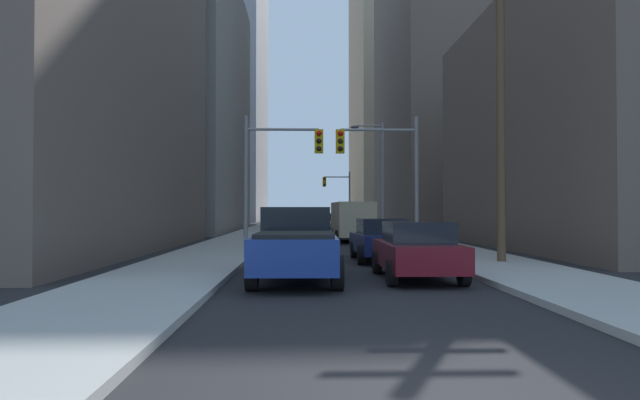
% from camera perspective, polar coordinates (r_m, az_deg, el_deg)
% --- Properties ---
extents(sidewalk_left, '(3.34, 160.00, 0.15)m').
position_cam_1_polar(sidewalk_left, '(55.16, -5.51, -2.82)').
color(sidewalk_left, '#9E9E99').
rests_on(sidewalk_left, ground).
extents(sidewalk_right, '(3.34, 160.00, 0.15)m').
position_cam_1_polar(sidewalk_right, '(55.39, 4.62, -2.81)').
color(sidewalk_right, '#9E9E99').
rests_on(sidewalk_right, ground).
extents(pickup_truck_blue, '(2.20, 5.43, 1.90)m').
position_cam_1_polar(pickup_truck_blue, '(14.57, -2.48, -4.52)').
color(pickup_truck_blue, navy).
rests_on(pickup_truck_blue, ground).
extents(cargo_van_beige, '(2.17, 5.28, 2.26)m').
position_cam_1_polar(cargo_van_beige, '(31.97, 3.31, -1.97)').
color(cargo_van_beige, '#C6B793').
rests_on(cargo_van_beige, ground).
extents(sedan_maroon, '(1.95, 4.20, 1.52)m').
position_cam_1_polar(sedan_maroon, '(14.93, 9.82, -5.04)').
color(sedan_maroon, maroon).
rests_on(sedan_maroon, ground).
extents(sedan_navy, '(1.95, 4.25, 1.52)m').
position_cam_1_polar(sedan_navy, '(20.06, 6.27, -4.02)').
color(sedan_navy, '#141E4C').
rests_on(sedan_navy, ground).
extents(sedan_silver, '(1.95, 4.21, 1.52)m').
position_cam_1_polar(sedan_silver, '(37.95, 2.40, -2.60)').
color(sedan_silver, '#B7BABF').
rests_on(sedan_silver, ground).
extents(sedan_red, '(1.95, 4.26, 1.52)m').
position_cam_1_polar(sedan_red, '(50.01, 1.61, -2.21)').
color(sedan_red, maroon).
rests_on(sedan_red, ground).
extents(sedan_green, '(1.95, 4.22, 1.52)m').
position_cam_1_polar(sedan_green, '(50.41, -1.99, -2.20)').
color(sedan_green, '#195938').
rests_on(sedan_green, ground).
extents(traffic_signal_near_left, '(3.52, 0.44, 6.00)m').
position_cam_1_polar(traffic_signal_near_left, '(24.97, -4.15, 4.06)').
color(traffic_signal_near_left, gray).
rests_on(traffic_signal_near_left, ground).
extents(traffic_signal_near_right, '(3.70, 0.44, 6.00)m').
position_cam_1_polar(traffic_signal_near_right, '(25.20, 6.28, 4.04)').
color(traffic_signal_near_right, gray).
rests_on(traffic_signal_near_right, ground).
extents(traffic_signal_far_right, '(3.02, 0.44, 6.00)m').
position_cam_1_polar(traffic_signal_far_right, '(60.90, 1.84, 1.05)').
color(traffic_signal_far_right, gray).
rests_on(traffic_signal_far_right, ground).
extents(utility_pole_right, '(2.20, 0.28, 10.24)m').
position_cam_1_polar(utility_pole_right, '(19.58, 17.89, 9.56)').
color(utility_pole_right, brown).
rests_on(utility_pole_right, ground).
extents(street_lamp_right, '(2.18, 0.32, 7.50)m').
position_cam_1_polar(street_lamp_right, '(36.60, 5.87, 3.21)').
color(street_lamp_right, gray).
rests_on(street_lamp_right, ground).
extents(building_left_mid_office, '(16.61, 24.51, 22.71)m').
position_cam_1_polar(building_left_mid_office, '(52.97, -17.51, 9.41)').
color(building_left_mid_office, gray).
rests_on(building_left_mid_office, ground).
extents(building_left_far_tower, '(14.80, 28.82, 46.73)m').
position_cam_1_polar(building_left_far_tower, '(98.77, -10.17, 11.61)').
color(building_left_far_tower, '#93939E').
rests_on(building_left_far_tower, ground).
extents(building_right_mid_block, '(21.63, 23.02, 29.85)m').
position_cam_1_polar(building_right_mid_block, '(60.73, 17.34, 11.50)').
color(building_right_mid_block, '#66564C').
rests_on(building_right_mid_block, ground).
extents(building_right_far_highrise, '(25.30, 26.65, 60.45)m').
position_cam_1_polar(building_right_far_highrise, '(101.35, 10.99, 15.29)').
color(building_right_far_highrise, tan).
rests_on(building_right_far_highrise, ground).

